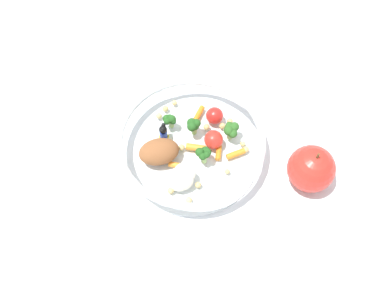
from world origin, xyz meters
TOP-DOWN VIEW (x-y plane):
  - ground_plane at (0.00, 0.00)m, footprint 2.40×2.40m
  - food_container at (-0.02, -0.00)m, footprint 0.26×0.26m
  - loose_apple at (0.14, 0.13)m, footprint 0.08×0.08m
  - folded_napkin at (-0.25, -0.00)m, footprint 0.19×0.18m

SIDE VIEW (x-z plane):
  - ground_plane at x=0.00m, z-range 0.00..0.00m
  - folded_napkin at x=-0.25m, z-range 0.00..0.01m
  - food_container at x=-0.02m, z-range 0.00..0.06m
  - loose_apple at x=0.14m, z-range -0.01..0.09m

